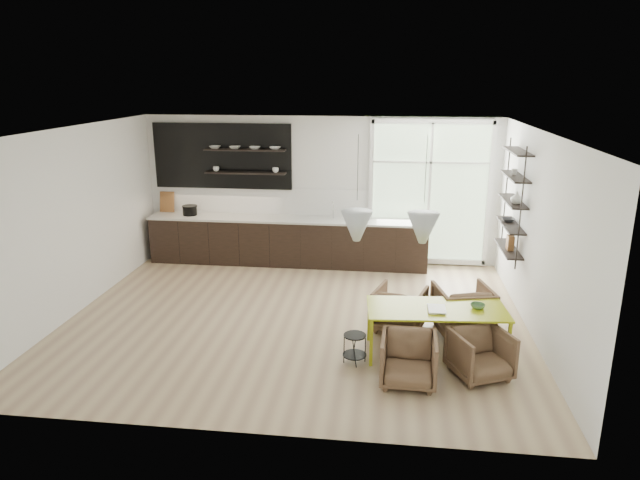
{
  "coord_description": "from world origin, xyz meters",
  "views": [
    {
      "loc": [
        1.38,
        -8.09,
        3.64
      ],
      "look_at": [
        0.3,
        0.6,
        1.11
      ],
      "focal_mm": 32.0,
      "sensor_mm": 36.0,
      "label": 1
    }
  ],
  "objects_px": {
    "dining_table": "(436,311)",
    "wire_stool": "(355,345)",
    "armchair_front_right": "(480,354)",
    "armchair_back_right": "(462,309)",
    "armchair_front_left": "(408,360)",
    "armchair_back_left": "(400,309)"
  },
  "relations": [
    {
      "from": "dining_table",
      "to": "armchair_back_right",
      "type": "height_order",
      "value": "armchair_back_right"
    },
    {
      "from": "armchair_front_right",
      "to": "wire_stool",
      "type": "relative_size",
      "value": 1.7
    },
    {
      "from": "armchair_back_right",
      "to": "armchair_front_right",
      "type": "xyz_separation_m",
      "value": [
        0.07,
        -1.3,
        -0.05
      ]
    },
    {
      "from": "armchair_back_left",
      "to": "armchair_front_left",
      "type": "distance_m",
      "value": 1.56
    },
    {
      "from": "dining_table",
      "to": "wire_stool",
      "type": "height_order",
      "value": "dining_table"
    },
    {
      "from": "dining_table",
      "to": "wire_stool",
      "type": "distance_m",
      "value": 1.19
    },
    {
      "from": "dining_table",
      "to": "armchair_back_right",
      "type": "xyz_separation_m",
      "value": [
        0.44,
        0.75,
        -0.26
      ]
    },
    {
      "from": "wire_stool",
      "to": "dining_table",
      "type": "bearing_deg",
      "value": 19.91
    },
    {
      "from": "armchair_back_left",
      "to": "wire_stool",
      "type": "bearing_deg",
      "value": 79.13
    },
    {
      "from": "wire_stool",
      "to": "armchair_front_right",
      "type": "bearing_deg",
      "value": -6.02
    },
    {
      "from": "armchair_back_right",
      "to": "armchair_front_left",
      "type": "distance_m",
      "value": 1.77
    },
    {
      "from": "armchair_back_right",
      "to": "armchair_front_right",
      "type": "bearing_deg",
      "value": 80.33
    },
    {
      "from": "dining_table",
      "to": "armchair_front_right",
      "type": "distance_m",
      "value": 0.82
    },
    {
      "from": "armchair_front_right",
      "to": "armchair_front_left",
      "type": "bearing_deg",
      "value": 172.92
    },
    {
      "from": "armchair_back_left",
      "to": "armchair_front_right",
      "type": "bearing_deg",
      "value": 144.31
    },
    {
      "from": "armchair_back_right",
      "to": "wire_stool",
      "type": "distance_m",
      "value": 1.88
    },
    {
      "from": "armchair_back_left",
      "to": "armchair_back_right",
      "type": "xyz_separation_m",
      "value": [
        0.91,
        0.01,
        0.03
      ]
    },
    {
      "from": "armchair_front_right",
      "to": "armchair_back_right",
      "type": "bearing_deg",
      "value": 69.36
    },
    {
      "from": "armchair_back_right",
      "to": "armchair_front_left",
      "type": "relative_size",
      "value": 1.15
    },
    {
      "from": "armchair_front_right",
      "to": "armchair_back_left",
      "type": "bearing_deg",
      "value": 103.46
    },
    {
      "from": "armchair_back_left",
      "to": "armchair_front_right",
      "type": "xyz_separation_m",
      "value": [
        0.98,
        -1.29,
        -0.02
      ]
    },
    {
      "from": "armchair_back_left",
      "to": "wire_stool",
      "type": "height_order",
      "value": "armchair_back_left"
    }
  ]
}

